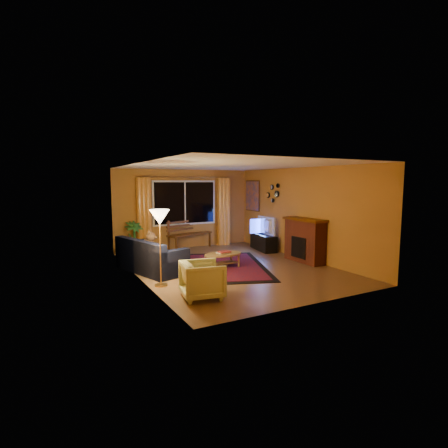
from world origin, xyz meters
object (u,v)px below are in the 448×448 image
floor_lamp (160,248)px  coffee_table (223,261)px  armchair (202,278)px  sofa (151,255)px  tv_console (263,242)px  bench (190,241)px

floor_lamp → coffee_table: bearing=22.3°
armchair → coffee_table: bearing=-27.1°
floor_lamp → sofa: bearing=82.4°
armchair → tv_console: size_ratio=0.63×
armchair → tv_console: 4.80m
sofa → tv_console: 3.93m
bench → tv_console: (1.92, -1.32, 0.01)m
bench → floor_lamp: floor_lamp is taller
sofa → armchair: 2.35m
bench → sofa: 2.93m
floor_lamp → tv_console: (3.99, 2.16, -0.54)m
tv_console → bench: bearing=155.7°
coffee_table → sofa: bearing=162.8°
floor_lamp → tv_console: 4.57m
bench → floor_lamp: 4.09m
coffee_table → tv_console: bearing=33.1°
bench → floor_lamp: size_ratio=1.00×
armchair → floor_lamp: 1.23m
floor_lamp → tv_console: floor_lamp is taller
bench → coffee_table: size_ratio=1.58×
coffee_table → tv_console: 2.58m
sofa → coffee_table: size_ratio=1.94×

